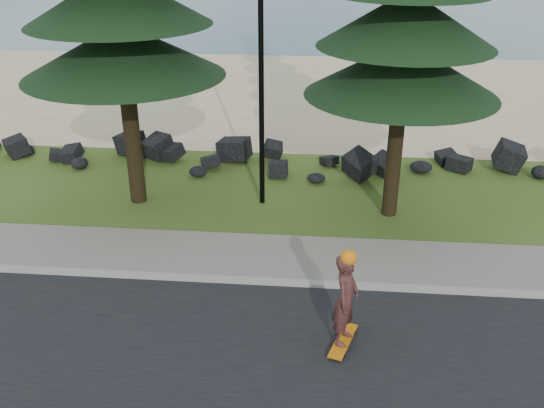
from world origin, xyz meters
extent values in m
plane|color=#38531A|center=(0.00, 0.00, 0.00)|extent=(160.00, 160.00, 0.00)
cube|color=black|center=(0.00, -4.50, 0.01)|extent=(160.00, 7.00, 0.02)
cube|color=#A29D92|center=(0.00, -0.90, 0.05)|extent=(160.00, 0.20, 0.10)
cube|color=gray|center=(0.00, 0.20, 0.04)|extent=(160.00, 2.00, 0.08)
cube|color=tan|center=(0.00, 14.50, 0.01)|extent=(160.00, 15.00, 0.01)
cylinder|color=black|center=(0.00, 3.20, 4.00)|extent=(0.14, 0.14, 8.00)
cube|color=orange|center=(2.16, -2.86, 0.11)|extent=(0.59, 1.14, 0.04)
imported|color=#4F2724|center=(2.16, -2.86, 1.05)|extent=(0.62, 0.78, 1.85)
sphere|color=orange|center=(2.16, -2.86, 1.93)|extent=(0.30, 0.30, 0.30)
camera|label=1|loc=(1.62, -12.08, 7.48)|focal=40.00mm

